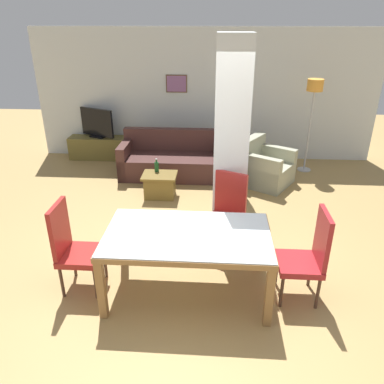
{
  "coord_description": "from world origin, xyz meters",
  "views": [
    {
      "loc": [
        0.28,
        -3.41,
        2.85
      ],
      "look_at": [
        0.0,
        0.72,
        0.92
      ],
      "focal_mm": 35.0,
      "sensor_mm": 36.0,
      "label": 1
    }
  ],
  "objects_px": {
    "dining_chair_head_left": "(72,245)",
    "coffee_table": "(160,185)",
    "tv_stand": "(100,148)",
    "dining_chair_far_right": "(227,211)",
    "armchair": "(264,169)",
    "floor_lamp": "(314,95)",
    "tv_screen": "(97,123)",
    "dining_chair_head_right": "(309,254)",
    "bottle": "(157,167)",
    "dining_table": "(188,245)",
    "sofa": "(172,161)",
    "standing_person": "(240,143)"
  },
  "relations": [
    {
      "from": "dining_chair_head_left",
      "to": "dining_chair_far_right",
      "type": "bearing_deg",
      "value": 118.49
    },
    {
      "from": "dining_chair_far_right",
      "to": "tv_screen",
      "type": "height_order",
      "value": "tv_screen"
    },
    {
      "from": "armchair",
      "to": "bottle",
      "type": "height_order",
      "value": "armchair"
    },
    {
      "from": "coffee_table",
      "to": "tv_stand",
      "type": "distance_m",
      "value": 2.47
    },
    {
      "from": "dining_table",
      "to": "floor_lamp",
      "type": "relative_size",
      "value": 0.98
    },
    {
      "from": "dining_chair_head_right",
      "to": "tv_stand",
      "type": "bearing_deg",
      "value": 39.61
    },
    {
      "from": "dining_chair_far_right",
      "to": "dining_chair_head_right",
      "type": "relative_size",
      "value": 1.0
    },
    {
      "from": "bottle",
      "to": "coffee_table",
      "type": "bearing_deg",
      "value": -64.08
    },
    {
      "from": "armchair",
      "to": "dining_table",
      "type": "bearing_deg",
      "value": 11.2
    },
    {
      "from": "armchair",
      "to": "standing_person",
      "type": "height_order",
      "value": "standing_person"
    },
    {
      "from": "dining_table",
      "to": "standing_person",
      "type": "xyz_separation_m",
      "value": [
        0.67,
        2.67,
        0.32
      ]
    },
    {
      "from": "dining_chair_head_right",
      "to": "floor_lamp",
      "type": "height_order",
      "value": "floor_lamp"
    },
    {
      "from": "dining_table",
      "to": "floor_lamp",
      "type": "distance_m",
      "value": 4.53
    },
    {
      "from": "tv_screen",
      "to": "dining_chair_head_right",
      "type": "bearing_deg",
      "value": 154.35
    },
    {
      "from": "bottle",
      "to": "floor_lamp",
      "type": "xyz_separation_m",
      "value": [
        2.84,
        1.3,
        1.02
      ]
    },
    {
      "from": "coffee_table",
      "to": "tv_stand",
      "type": "bearing_deg",
      "value": 130.84
    },
    {
      "from": "dining_chair_head_left",
      "to": "tv_screen",
      "type": "distance_m",
      "value": 4.46
    },
    {
      "from": "dining_chair_head_left",
      "to": "coffee_table",
      "type": "xyz_separation_m",
      "value": [
        0.6,
        2.47,
        -0.35
      ]
    },
    {
      "from": "armchair",
      "to": "tv_stand",
      "type": "xyz_separation_m",
      "value": [
        -3.47,
        1.16,
        -0.05
      ]
    },
    {
      "from": "sofa",
      "to": "coffee_table",
      "type": "distance_m",
      "value": 1.02
    },
    {
      "from": "armchair",
      "to": "bottle",
      "type": "relative_size",
      "value": 4.95
    },
    {
      "from": "dining_chair_head_right",
      "to": "coffee_table",
      "type": "relative_size",
      "value": 1.81
    },
    {
      "from": "bottle",
      "to": "tv_screen",
      "type": "bearing_deg",
      "value": 131.81
    },
    {
      "from": "dining_table",
      "to": "sofa",
      "type": "xyz_separation_m",
      "value": [
        -0.57,
        3.48,
        -0.33
      ]
    },
    {
      "from": "coffee_table",
      "to": "bottle",
      "type": "relative_size",
      "value": 2.5
    },
    {
      "from": "dining_chair_far_right",
      "to": "floor_lamp",
      "type": "distance_m",
      "value": 3.54
    },
    {
      "from": "coffee_table",
      "to": "floor_lamp",
      "type": "xyz_separation_m",
      "value": [
        2.78,
        1.44,
        1.31
      ]
    },
    {
      "from": "sofa",
      "to": "tv_stand",
      "type": "height_order",
      "value": "sofa"
    },
    {
      "from": "dining_chair_far_right",
      "to": "armchair",
      "type": "xyz_separation_m",
      "value": [
        0.74,
        2.24,
        -0.27
      ]
    },
    {
      "from": "armchair",
      "to": "floor_lamp",
      "type": "xyz_separation_m",
      "value": [
        0.92,
        0.73,
        1.23
      ]
    },
    {
      "from": "tv_stand",
      "to": "standing_person",
      "type": "distance_m",
      "value": 3.47
    },
    {
      "from": "dining_chair_head_left",
      "to": "tv_stand",
      "type": "bearing_deg",
      "value": -166.91
    },
    {
      "from": "standing_person",
      "to": "tv_screen",
      "type": "bearing_deg",
      "value": 52.26
    },
    {
      "from": "dining_chair_far_right",
      "to": "tv_stand",
      "type": "distance_m",
      "value": 4.37
    },
    {
      "from": "armchair",
      "to": "tv_screen",
      "type": "relative_size",
      "value": 1.49
    },
    {
      "from": "dining_chair_far_right",
      "to": "dining_chair_head_left",
      "type": "height_order",
      "value": "same"
    },
    {
      "from": "dining_table",
      "to": "bottle",
      "type": "distance_m",
      "value": 2.72
    },
    {
      "from": "armchair",
      "to": "coffee_table",
      "type": "distance_m",
      "value": 1.99
    },
    {
      "from": "dining_chair_head_left",
      "to": "tv_stand",
      "type": "xyz_separation_m",
      "value": [
        -1.01,
        4.34,
        -0.32
      ]
    },
    {
      "from": "dining_table",
      "to": "sofa",
      "type": "relative_size",
      "value": 0.9
    },
    {
      "from": "coffee_table",
      "to": "standing_person",
      "type": "bearing_deg",
      "value": 8.36
    },
    {
      "from": "dining_chair_head_left",
      "to": "tv_screen",
      "type": "xyz_separation_m",
      "value": [
        -1.01,
        4.34,
        0.23
      ]
    },
    {
      "from": "floor_lamp",
      "to": "standing_person",
      "type": "relative_size",
      "value": 1.1
    },
    {
      "from": "bottle",
      "to": "tv_stand",
      "type": "relative_size",
      "value": 0.18
    },
    {
      "from": "dining_table",
      "to": "tv_screen",
      "type": "height_order",
      "value": "tv_screen"
    },
    {
      "from": "dining_table",
      "to": "dining_chair_head_left",
      "type": "relative_size",
      "value": 1.68
    },
    {
      "from": "tv_screen",
      "to": "dining_chair_far_right",
      "type": "bearing_deg",
      "value": 153.48
    },
    {
      "from": "tv_screen",
      "to": "bottle",
      "type": "bearing_deg",
      "value": 156.55
    },
    {
      "from": "dining_chair_head_right",
      "to": "armchair",
      "type": "xyz_separation_m",
      "value": [
        -0.12,
        3.18,
        -0.27
      ]
    },
    {
      "from": "tv_stand",
      "to": "dining_chair_head_right",
      "type": "bearing_deg",
      "value": -50.39
    }
  ]
}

